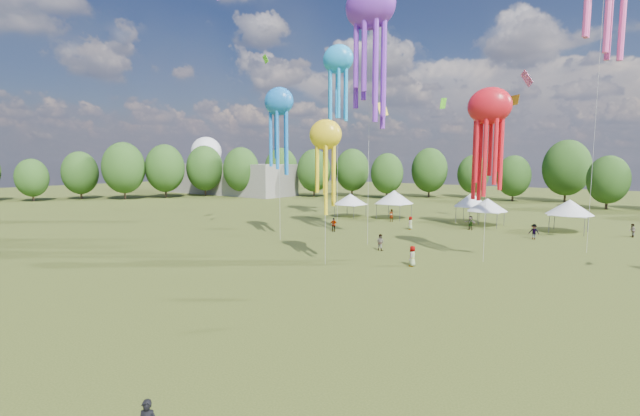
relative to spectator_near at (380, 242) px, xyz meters
The scene contains 8 objects.
ground 30.87m from the spectator_near, 85.82° to the right, with size 300.00×300.00×0.00m, color #384416.
spectator_near is the anchor object (origin of this frame).
spectators_far 14.55m from the spectator_near, 75.93° to the left, with size 31.57×29.54×1.87m.
festival_tents 23.18m from the spectator_near, 94.05° to the left, with size 35.69×10.27×4.46m.
show_kites 20.50m from the spectator_near, 87.34° to the left, with size 37.35×25.60×30.65m.
treeline 32.28m from the spectator_near, 92.92° to the left, with size 201.57×95.24×13.43m.
hangar 81.08m from the spectator_near, 149.42° to the left, with size 40.00×12.00×8.00m, color gray.
radome 98.32m from the spectator_near, 151.16° to the left, with size 9.00×9.00×16.00m.
Camera 1 is at (18.96, -7.71, 9.13)m, focal length 24.57 mm.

